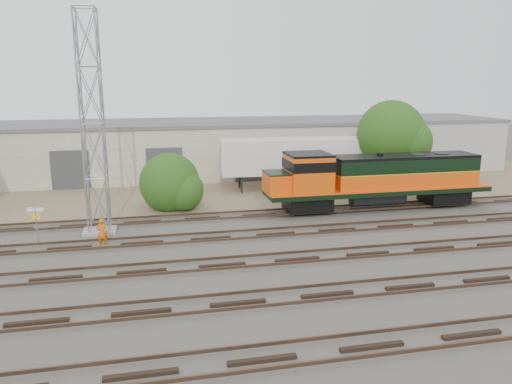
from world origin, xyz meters
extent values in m
plane|color=#47423A|center=(0.00, 0.00, 0.00)|extent=(140.00, 140.00, 0.00)
cube|color=#726047|center=(0.00, 15.00, 0.01)|extent=(80.00, 16.00, 0.02)
cube|color=black|center=(0.00, -12.00, 0.07)|extent=(80.00, 2.40, 0.14)
cube|color=#4C3828|center=(0.00, -12.75, 0.21)|extent=(80.00, 0.08, 0.14)
cube|color=#4C3828|center=(0.00, -11.25, 0.21)|extent=(80.00, 0.08, 0.14)
cube|color=black|center=(0.00, -7.50, 0.07)|extent=(80.00, 2.40, 0.14)
cube|color=#4C3828|center=(0.00, -8.25, 0.21)|extent=(80.00, 0.08, 0.14)
cube|color=#4C3828|center=(0.00, -6.75, 0.21)|extent=(80.00, 0.08, 0.14)
cube|color=black|center=(0.00, -3.00, 0.07)|extent=(80.00, 2.40, 0.14)
cube|color=#4C3828|center=(0.00, -3.75, 0.21)|extent=(80.00, 0.08, 0.14)
cube|color=#4C3828|center=(0.00, -2.25, 0.21)|extent=(80.00, 0.08, 0.14)
cube|color=black|center=(0.00, 1.50, 0.07)|extent=(80.00, 2.40, 0.14)
cube|color=#4C3828|center=(0.00, 0.75, 0.21)|extent=(80.00, 0.08, 0.14)
cube|color=#4C3828|center=(0.00, 2.25, 0.21)|extent=(80.00, 0.08, 0.14)
cube|color=black|center=(0.00, 6.00, 0.07)|extent=(80.00, 2.40, 0.14)
cube|color=#4C3828|center=(0.00, 5.25, 0.21)|extent=(80.00, 0.08, 0.14)
cube|color=#4C3828|center=(0.00, 6.75, 0.21)|extent=(80.00, 0.08, 0.14)
cube|color=beige|center=(0.00, 23.00, 2.50)|extent=(58.00, 10.00, 5.00)
cube|color=#59595B|center=(0.00, 23.00, 5.15)|extent=(58.40, 10.40, 0.30)
cube|color=#999993|center=(22.00, 17.95, 2.50)|extent=(14.00, 0.10, 5.00)
cube|color=#333335|center=(-14.00, 17.94, 1.70)|extent=(3.20, 0.12, 3.40)
cube|color=#333335|center=(-6.00, 17.94, 1.70)|extent=(3.20, 0.12, 3.40)
cube|color=#333335|center=(2.00, 17.94, 1.70)|extent=(3.20, 0.12, 3.40)
cube|color=#333335|center=(10.00, 17.94, 1.70)|extent=(3.20, 0.12, 3.40)
cube|color=#333335|center=(18.00, 17.94, 1.70)|extent=(3.20, 0.12, 3.40)
cube|color=black|center=(3.48, 6.00, 0.77)|extent=(3.15, 2.36, 0.98)
cube|color=black|center=(14.30, 6.00, 0.77)|extent=(3.15, 2.36, 0.98)
cube|color=black|center=(8.89, 6.00, 1.44)|extent=(16.72, 2.95, 0.34)
cylinder|color=black|center=(8.89, 6.00, 0.82)|extent=(4.13, 1.08, 1.08)
cube|color=#DF4B0A|center=(10.86, 6.00, 2.20)|extent=(10.82, 2.56, 1.18)
cube|color=black|center=(10.86, 6.00, 3.28)|extent=(10.82, 2.56, 0.98)
cube|color=black|center=(10.86, 6.00, 3.87)|extent=(10.82, 2.56, 0.20)
cube|color=#DF4B0A|center=(3.48, 6.00, 2.89)|extent=(2.95, 2.95, 2.56)
cube|color=black|center=(3.48, 6.00, 4.24)|extent=(2.95, 2.95, 0.16)
cube|color=#DF4B0A|center=(1.22, 6.00, 2.30)|extent=(1.57, 2.36, 1.38)
cube|color=gray|center=(-10.57, 4.57, 0.10)|extent=(1.97, 1.97, 0.20)
cylinder|color=gray|center=(-11.17, 5.17, 6.77)|extent=(0.10, 0.10, 13.15)
cylinder|color=gray|center=(-9.97, 5.17, 6.77)|extent=(0.10, 0.10, 13.15)
cylinder|color=gray|center=(-11.17, 3.97, 6.77)|extent=(0.10, 0.10, 13.15)
cylinder|color=gray|center=(-9.97, 3.97, 6.77)|extent=(0.10, 0.10, 13.15)
cylinder|color=gray|center=(-13.82, 2.60, 1.14)|extent=(0.07, 0.07, 2.28)
cube|color=white|center=(-13.82, 2.60, 2.13)|extent=(0.93, 0.21, 0.23)
cube|color=yellow|center=(-13.82, 2.60, 1.71)|extent=(0.47, 0.13, 0.36)
imported|color=#D95E0C|center=(-10.18, 1.49, 0.84)|extent=(0.62, 0.41, 1.68)
cube|color=silver|center=(5.72, 13.91, 2.91)|extent=(14.48, 4.19, 2.97)
cube|color=black|center=(11.29, 13.38, 0.55)|extent=(2.88, 2.98, 1.10)
cube|color=black|center=(0.15, 13.34, 0.71)|extent=(0.16, 0.16, 1.43)
cube|color=black|center=(0.35, 15.52, 0.71)|extent=(0.16, 0.16, 1.43)
cube|color=navy|center=(17.98, 17.13, 0.75)|extent=(1.90, 1.82, 1.50)
cube|color=maroon|center=(16.86, 16.40, 0.70)|extent=(1.93, 1.87, 1.40)
cylinder|color=#382619|center=(-5.96, 9.47, 0.20)|extent=(0.30, 0.30, 0.40)
sphere|color=#1C4012|center=(-5.96, 9.47, 1.94)|extent=(4.40, 4.40, 4.40)
sphere|color=#1C4012|center=(-5.09, 8.81, 1.50)|extent=(3.08, 3.08, 3.08)
cylinder|color=#382619|center=(12.63, 11.72, 1.42)|extent=(0.33, 0.33, 2.84)
sphere|color=#1C4012|center=(12.63, 11.72, 4.83)|extent=(5.68, 5.68, 5.68)
sphere|color=#1C4012|center=(13.77, 10.87, 4.26)|extent=(3.98, 3.98, 3.98)
camera|label=1|loc=(-7.47, -26.77, 9.34)|focal=35.00mm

